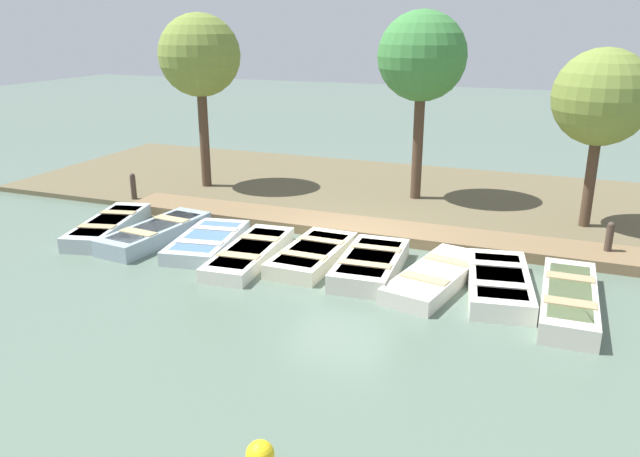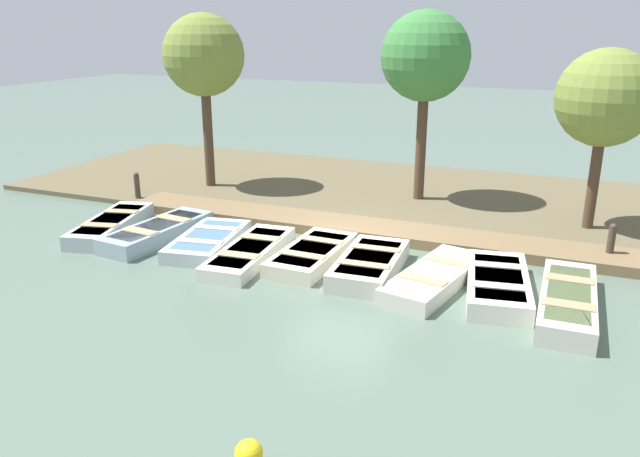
% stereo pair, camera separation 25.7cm
% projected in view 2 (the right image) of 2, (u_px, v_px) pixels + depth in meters
% --- Properties ---
extents(ground_plane, '(80.00, 80.00, 0.00)m').
position_uv_depth(ground_plane, '(343.00, 249.00, 14.78)').
color(ground_plane, '#566B5B').
extents(shore_bank, '(8.00, 24.00, 0.15)m').
position_uv_depth(shore_bank, '(400.00, 195.00, 19.14)').
color(shore_bank, brown).
rests_on(shore_bank, ground_plane).
extents(dock_walkway, '(1.32, 13.19, 0.25)m').
position_uv_depth(dock_walkway, '(360.00, 228.00, 15.84)').
color(dock_walkway, brown).
rests_on(dock_walkway, ground_plane).
extents(rowboat_0, '(3.25, 1.68, 0.40)m').
position_uv_depth(rowboat_0, '(111.00, 225.00, 15.88)').
color(rowboat_0, '#B2BCC1').
rests_on(rowboat_0, ground_plane).
extents(rowboat_1, '(3.18, 1.37, 0.42)m').
position_uv_depth(rowboat_1, '(158.00, 232.00, 15.33)').
color(rowboat_1, '#8C9EA8').
rests_on(rowboat_1, ground_plane).
extents(rowboat_2, '(2.84, 1.66, 0.35)m').
position_uv_depth(rowboat_2, '(208.00, 241.00, 14.81)').
color(rowboat_2, '#B2BCC1').
rests_on(rowboat_2, ground_plane).
extents(rowboat_3, '(3.27, 1.27, 0.33)m').
position_uv_depth(rowboat_3, '(250.00, 252.00, 14.10)').
color(rowboat_3, silver).
rests_on(rowboat_3, ground_plane).
extents(rowboat_4, '(2.77, 1.22, 0.36)m').
position_uv_depth(rowboat_4, '(312.00, 254.00, 13.94)').
color(rowboat_4, beige).
rests_on(rowboat_4, ground_plane).
extents(rowboat_5, '(2.72, 1.35, 0.42)m').
position_uv_depth(rowboat_5, '(370.00, 265.00, 13.26)').
color(rowboat_5, beige).
rests_on(rowboat_5, ground_plane).
extents(rowboat_6, '(3.24, 1.67, 0.35)m').
position_uv_depth(rowboat_6, '(435.00, 277.00, 12.68)').
color(rowboat_6, beige).
rests_on(rowboat_6, ground_plane).
extents(rowboat_7, '(2.99, 1.60, 0.41)m').
position_uv_depth(rowboat_7, '(498.00, 284.00, 12.27)').
color(rowboat_7, silver).
rests_on(rowboat_7, ground_plane).
extents(rowboat_8, '(3.25, 0.99, 0.43)m').
position_uv_depth(rowboat_8, '(568.00, 301.00, 11.51)').
color(rowboat_8, beige).
rests_on(rowboat_8, ground_plane).
extents(mooring_post_near, '(0.16, 0.16, 0.92)m').
position_uv_depth(mooring_post_near, '(137.00, 187.00, 18.40)').
color(mooring_post_near, '#47382D').
rests_on(mooring_post_near, ground_plane).
extents(mooring_post_far, '(0.16, 0.16, 0.92)m').
position_uv_depth(mooring_post_far, '(611.00, 243.00, 13.76)').
color(mooring_post_far, '#47382D').
rests_on(mooring_post_far, ground_plane).
extents(buoy, '(0.35, 0.35, 0.35)m').
position_uv_depth(buoy, '(249.00, 453.00, 7.51)').
color(buoy, yellow).
rests_on(buoy, ground_plane).
extents(park_tree_far_left, '(2.46, 2.46, 5.40)m').
position_uv_depth(park_tree_far_left, '(204.00, 57.00, 18.72)').
color(park_tree_far_left, '#4C3828').
rests_on(park_tree_far_left, ground_plane).
extents(park_tree_left, '(2.49, 2.49, 5.46)m').
position_uv_depth(park_tree_left, '(425.00, 58.00, 17.21)').
color(park_tree_left, '#4C3828').
rests_on(park_tree_left, ground_plane).
extents(park_tree_center, '(2.34, 2.34, 4.57)m').
position_uv_depth(park_tree_center, '(605.00, 99.00, 14.85)').
color(park_tree_center, '#4C3828').
rests_on(park_tree_center, ground_plane).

